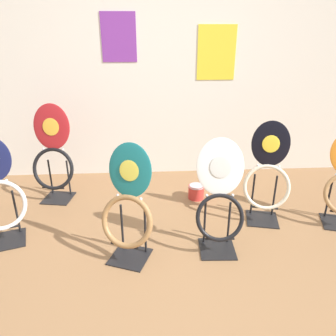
{
  "coord_description": "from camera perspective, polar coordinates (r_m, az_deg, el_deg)",
  "views": [
    {
      "loc": [
        -0.2,
        -1.58,
        1.66
      ],
      "look_at": [
        -0.04,
        0.95,
        0.55
      ],
      "focal_mm": 35.0,
      "sensor_mm": 36.0,
      "label": 1
    }
  ],
  "objects": [
    {
      "name": "wall_back",
      "position": [
        3.73,
        -0.44,
        18.15
      ],
      "size": [
        8.0,
        0.07,
        2.6
      ],
      "color": "silver",
      "rests_on": "ground_plane"
    },
    {
      "name": "paint_can",
      "position": [
        3.41,
        4.93,
        -4.05
      ],
      "size": [
        0.17,
        0.17,
        0.15
      ],
      "color": "red",
      "rests_on": "ground_plane"
    },
    {
      "name": "toilet_seat_display_teal_sax",
      "position": [
        2.42,
        -6.97,
        -7.19
      ],
      "size": [
        0.44,
        0.36,
        0.91
      ],
      "color": "black",
      "rests_on": "ground_plane"
    },
    {
      "name": "toilet_seat_display_crimson_swirl",
      "position": [
        3.43,
        -19.39,
        1.99
      ],
      "size": [
        0.45,
        0.32,
        0.98
      ],
      "color": "black",
      "rests_on": "ground_plane"
    },
    {
      "name": "ground_plane",
      "position": [
        2.3,
        2.71,
        -22.55
      ],
      "size": [
        14.0,
        14.0,
        0.0
      ],
      "primitive_type": "plane",
      "color": "#8E6642"
    },
    {
      "name": "toilet_seat_display_white_plain",
      "position": [
        2.54,
        9.0,
        -5.58
      ],
      "size": [
        0.38,
        0.32,
        0.9
      ],
      "color": "black",
      "rests_on": "ground_plane"
    },
    {
      "name": "toilet_seat_display_jazz_black",
      "position": [
        3.01,
        16.89,
        -1.75
      ],
      "size": [
        0.43,
        0.33,
        0.92
      ],
      "color": "black",
      "rests_on": "ground_plane"
    }
  ]
}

